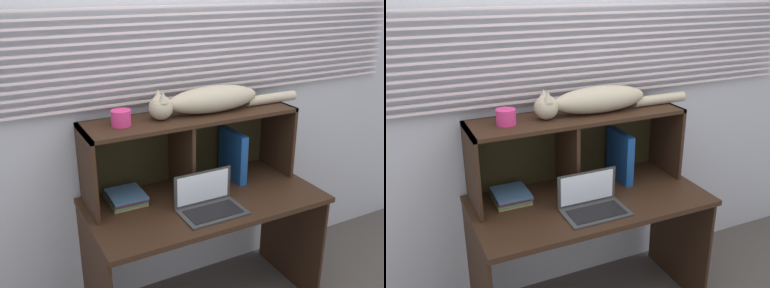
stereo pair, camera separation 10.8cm
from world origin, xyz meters
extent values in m
cube|color=#B4B9C3|center=(0.00, 0.55, 1.25)|extent=(4.40, 0.04, 2.50)
cube|color=silver|center=(0.00, 0.50, 1.28)|extent=(3.25, 0.02, 0.01)
cube|color=silver|center=(0.00, 0.50, 1.32)|extent=(3.25, 0.02, 0.01)
cube|color=silver|center=(0.00, 0.50, 1.37)|extent=(3.25, 0.02, 0.01)
cube|color=silver|center=(0.00, 0.50, 1.41)|extent=(3.25, 0.02, 0.01)
cube|color=silver|center=(0.00, 0.50, 1.45)|extent=(3.25, 0.02, 0.01)
cube|color=silver|center=(0.00, 0.50, 1.49)|extent=(3.25, 0.02, 0.01)
cube|color=silver|center=(0.00, 0.50, 1.54)|extent=(3.25, 0.02, 0.01)
cube|color=silver|center=(0.00, 0.50, 1.58)|extent=(3.25, 0.02, 0.01)
cube|color=silver|center=(0.00, 0.50, 1.62)|extent=(3.25, 0.02, 0.01)
cube|color=silver|center=(0.00, 0.50, 1.66)|extent=(3.25, 0.02, 0.01)
cube|color=silver|center=(0.00, 0.50, 1.71)|extent=(3.25, 0.02, 0.01)
cube|color=silver|center=(0.00, 0.50, 1.75)|extent=(3.25, 0.02, 0.01)
cube|color=silver|center=(0.00, 0.50, 1.79)|extent=(3.25, 0.02, 0.01)
cube|color=black|center=(0.00, 0.17, 0.75)|extent=(1.32, 0.67, 0.03)
cube|color=black|center=(0.65, 0.17, 0.37)|extent=(0.02, 0.61, 0.74)
cube|color=black|center=(0.00, 0.33, 1.21)|extent=(1.24, 0.34, 0.02)
cube|color=black|center=(-0.61, 0.33, 0.99)|extent=(0.02, 0.34, 0.45)
cube|color=black|center=(0.61, 0.33, 0.99)|extent=(0.02, 0.34, 0.45)
cube|color=black|center=(-0.07, 0.33, 0.98)|extent=(0.02, 0.32, 0.43)
cube|color=black|center=(0.00, 0.50, 0.99)|extent=(1.24, 0.01, 0.45)
ellipsoid|color=#B4A88D|center=(0.14, 0.33, 1.29)|extent=(0.57, 0.17, 0.15)
sphere|color=#B4A88D|center=(-0.19, 0.33, 1.28)|extent=(0.13, 0.13, 0.13)
cone|color=#AFA78E|center=(-0.19, 0.30, 1.35)|extent=(0.06, 0.06, 0.06)
cone|color=#B1A98C|center=(-0.19, 0.36, 1.35)|extent=(0.06, 0.06, 0.06)
cylinder|color=#B4A88D|center=(0.54, 0.33, 1.25)|extent=(0.35, 0.06, 0.06)
cube|color=#343434|center=(-0.04, 0.01, 0.77)|extent=(0.34, 0.22, 0.01)
cube|color=#343434|center=(-0.04, 0.12, 0.87)|extent=(0.34, 0.01, 0.19)
cube|color=white|center=(-0.04, 0.11, 0.87)|extent=(0.31, 0.00, 0.16)
cube|color=black|center=(-0.04, 0.00, 0.78)|extent=(0.29, 0.15, 0.00)
cube|color=navy|center=(0.28, 0.33, 0.92)|extent=(0.05, 0.26, 0.31)
cube|color=tan|center=(-0.41, 0.34, 0.78)|extent=(0.19, 0.21, 0.02)
cube|color=#4A6B4C|center=(-0.42, 0.33, 0.79)|extent=(0.19, 0.21, 0.01)
cube|color=maroon|center=(-0.41, 0.34, 0.81)|extent=(0.19, 0.21, 0.02)
cube|color=#385B7E|center=(-0.41, 0.32, 0.82)|extent=(0.19, 0.21, 0.01)
cylinder|color=#D8357A|center=(-0.41, 0.33, 1.26)|extent=(0.10, 0.10, 0.08)
camera|label=1|loc=(-1.07, -1.74, 1.92)|focal=40.65mm
camera|label=2|loc=(-0.97, -1.79, 1.92)|focal=40.65mm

